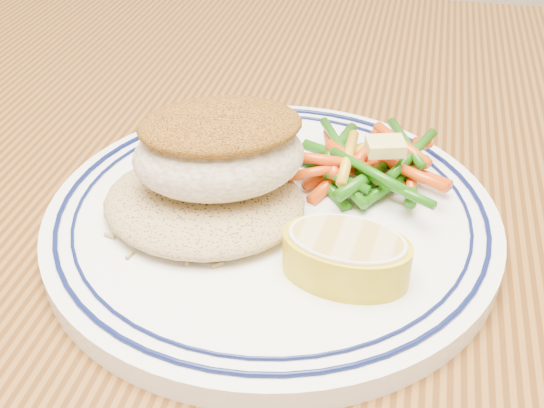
{
  "coord_description": "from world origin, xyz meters",
  "views": [
    {
      "loc": [
        0.09,
        -0.34,
        1.01
      ],
      "look_at": [
        0.01,
        -0.01,
        0.77
      ],
      "focal_mm": 45.0,
      "sensor_mm": 36.0,
      "label": 1
    }
  ],
  "objects_px": {
    "rice_pilaf": "(204,198)",
    "vegetable_pile": "(366,165)",
    "dining_table": "(256,326)",
    "fish_fillet": "(219,148)",
    "plate": "(272,218)",
    "lemon_wedge": "(346,255)"
  },
  "relations": [
    {
      "from": "dining_table",
      "to": "rice_pilaf",
      "type": "distance_m",
      "value": 0.13
    },
    {
      "from": "fish_fillet",
      "to": "lemon_wedge",
      "type": "bearing_deg",
      "value": -29.25
    },
    {
      "from": "fish_fillet",
      "to": "dining_table",
      "type": "bearing_deg",
      "value": 35.68
    },
    {
      "from": "rice_pilaf",
      "to": "fish_fillet",
      "type": "distance_m",
      "value": 0.03
    },
    {
      "from": "vegetable_pile",
      "to": "plate",
      "type": "bearing_deg",
      "value": -140.16
    },
    {
      "from": "dining_table",
      "to": "plate",
      "type": "relative_size",
      "value": 5.38
    },
    {
      "from": "rice_pilaf",
      "to": "fish_fillet",
      "type": "bearing_deg",
      "value": 42.73
    },
    {
      "from": "rice_pilaf",
      "to": "vegetable_pile",
      "type": "xyz_separation_m",
      "value": [
        0.09,
        0.06,
        0.0
      ]
    },
    {
      "from": "dining_table",
      "to": "fish_fillet",
      "type": "bearing_deg",
      "value": -144.32
    },
    {
      "from": "plate",
      "to": "lemon_wedge",
      "type": "relative_size",
      "value": 3.79
    },
    {
      "from": "rice_pilaf",
      "to": "vegetable_pile",
      "type": "bearing_deg",
      "value": 31.16
    },
    {
      "from": "dining_table",
      "to": "lemon_wedge",
      "type": "xyz_separation_m",
      "value": [
        0.07,
        -0.06,
        0.13
      ]
    },
    {
      "from": "dining_table",
      "to": "rice_pilaf",
      "type": "height_order",
      "value": "rice_pilaf"
    },
    {
      "from": "vegetable_pile",
      "to": "rice_pilaf",
      "type": "bearing_deg",
      "value": -148.84
    },
    {
      "from": "dining_table",
      "to": "fish_fillet",
      "type": "xyz_separation_m",
      "value": [
        -0.02,
        -0.01,
        0.15
      ]
    },
    {
      "from": "plate",
      "to": "vegetable_pile",
      "type": "bearing_deg",
      "value": 39.84
    },
    {
      "from": "dining_table",
      "to": "fish_fillet",
      "type": "height_order",
      "value": "fish_fillet"
    },
    {
      "from": "fish_fillet",
      "to": "lemon_wedge",
      "type": "relative_size",
      "value": 1.64
    },
    {
      "from": "rice_pilaf",
      "to": "fish_fillet",
      "type": "relative_size",
      "value": 1.02
    },
    {
      "from": "plate",
      "to": "rice_pilaf",
      "type": "relative_size",
      "value": 2.27
    },
    {
      "from": "vegetable_pile",
      "to": "lemon_wedge",
      "type": "height_order",
      "value": "vegetable_pile"
    },
    {
      "from": "dining_table",
      "to": "lemon_wedge",
      "type": "relative_size",
      "value": 20.4
    }
  ]
}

